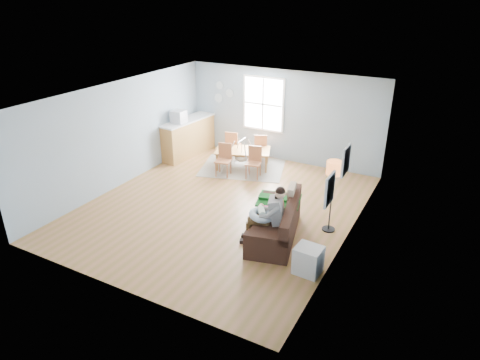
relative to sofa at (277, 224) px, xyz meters
The scene contains 22 objects.
room 2.80m from the sofa, 159.59° to the left, with size 8.40×9.40×3.90m.
window 4.89m from the sofa, 119.29° to the left, with size 1.32×0.08×1.62m.
pictures 2.06m from the sofa, 18.25° to the right, with size 0.05×1.34×0.74m.
wall_plates 5.73m from the sofa, 132.05° to the left, with size 0.67×0.02×0.66m.
sofa is the anchor object (origin of this frame).
green_throw 0.71m from the sofa, 110.85° to the left, with size 0.92×0.79×0.04m, color #125218.
beige_pillow 0.72m from the sofa, 82.54° to the left, with size 0.13×0.47×0.47m, color tan.
father 0.51m from the sofa, 99.83° to the right, with size 0.95×0.61×1.29m.
nursing_pillow 0.52m from the sofa, 119.92° to the right, with size 0.51×0.51×0.14m, color silver.
infant 0.58m from the sofa, 124.39° to the right, with size 0.27×0.37×0.14m.
toddler 0.46m from the sofa, 125.14° to the left, with size 0.56×0.37×0.84m.
floor_lamp 1.56m from the sofa, 41.53° to the left, with size 0.32×0.32×1.59m.
storage_cube 1.32m from the sofa, 40.97° to the right, with size 0.50×0.45×0.53m.
rug 3.83m from the sofa, 128.79° to the left, with size 2.33×1.77×0.01m, color gray.
dining_table 3.82m from the sofa, 128.79° to the left, with size 1.54×0.86×0.54m, color #995F32.
chair_sw 3.50m from the sofa, 138.60° to the left, with size 0.48×0.48×0.90m.
chair_se 3.14m from the sofa, 125.46° to the left, with size 0.47×0.47×0.87m.
chair_nw 4.52m from the sofa, 131.11° to the left, with size 0.49×0.49×0.90m.
chair_ne 4.25m from the sofa, 120.48° to the left, with size 0.52×0.52×0.87m.
counter 5.40m from the sofa, 144.54° to the left, with size 0.79×2.08×1.14m.
monitor 5.30m from the sofa, 148.15° to the left, with size 0.39×0.37×0.36m.
baby_swing 3.63m from the sofa, 129.92° to the left, with size 0.94×0.95×0.92m.
Camera 1 is at (4.68, -7.79, 4.79)m, focal length 32.00 mm.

